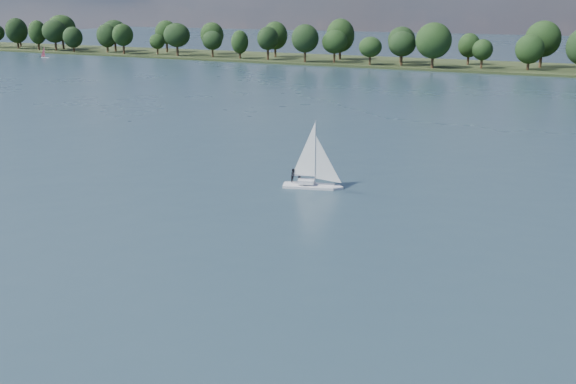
# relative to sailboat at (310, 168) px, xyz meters

# --- Properties ---
(ground) EXTENTS (700.00, 700.00, 0.00)m
(ground) POSITION_rel_sailboat_xyz_m (-5.41, 49.26, -2.46)
(ground) COLOR #233342
(ground) RESTS_ON ground
(far_shore) EXTENTS (660.00, 40.00, 1.50)m
(far_shore) POSITION_rel_sailboat_xyz_m (-5.41, 161.26, -2.46)
(far_shore) COLOR black
(far_shore) RESTS_ON ground
(sailboat) EXTENTS (6.95, 3.67, 8.81)m
(sailboat) POSITION_rel_sailboat_xyz_m (0.00, 0.00, 0.00)
(sailboat) COLOR silver
(sailboat) RESTS_ON ground
(dinghy_pink) EXTENTS (3.06, 2.82, 4.79)m
(dinghy_pink) POSITION_rel_sailboat_xyz_m (-172.00, 124.06, -1.33)
(dinghy_pink) COLOR white
(dinghy_pink) RESTS_ON ground
(pontoon) EXTENTS (4.38, 2.95, 0.50)m
(pontoon) POSITION_rel_sailboat_xyz_m (-165.80, 146.18, -2.46)
(pontoon) COLOR #545658
(pontoon) RESTS_ON ground
(treeline) EXTENTS (562.96, 74.63, 18.01)m
(treeline) POSITION_rel_sailboat_xyz_m (-11.27, 157.73, 5.64)
(treeline) COLOR black
(treeline) RESTS_ON ground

